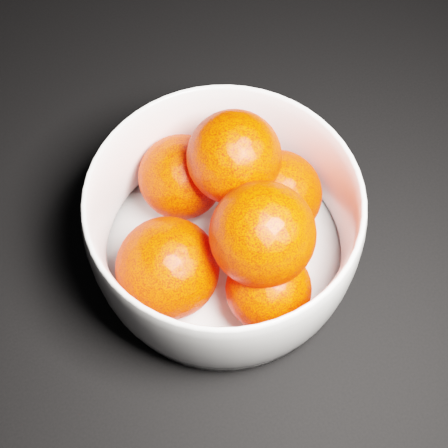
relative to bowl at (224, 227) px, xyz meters
name	(u,v)px	position (x,y,z in m)	size (l,w,h in m)	color
bowl	(224,227)	(0.00, 0.00, 0.00)	(0.21, 0.21, 0.10)	silver
orange_pile	(228,219)	(0.00, 0.00, 0.01)	(0.18, 0.19, 0.12)	#FF1F00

